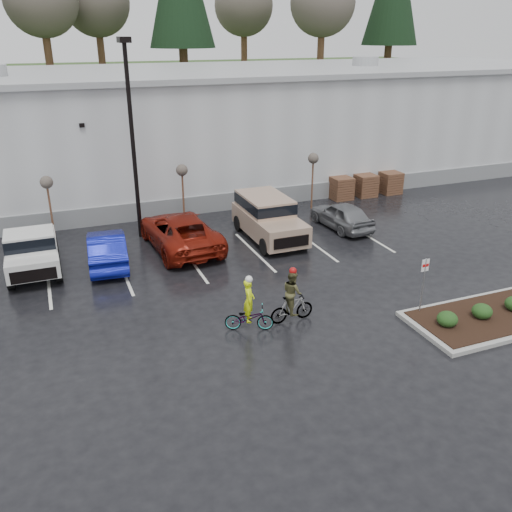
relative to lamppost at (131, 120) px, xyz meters
name	(u,v)px	position (x,y,z in m)	size (l,w,h in m)	color
ground	(328,338)	(4.00, -12.00, -5.69)	(120.00, 120.00, 0.00)	black
warehouse	(169,127)	(4.00, 9.99, -2.04)	(60.50, 15.50, 7.20)	silver
wooded_ridge	(118,99)	(4.00, 33.00, -2.69)	(80.00, 25.00, 6.00)	#28421B
lamppost	(131,120)	(0.00, 0.00, 0.00)	(0.50, 1.00, 9.22)	black
sapling_west	(47,186)	(-4.00, 1.00, -2.96)	(0.60, 0.60, 3.20)	#523121
sapling_mid	(182,173)	(2.50, 1.00, -2.96)	(0.60, 0.60, 3.20)	#523121
sapling_east	(313,161)	(10.00, 1.00, -2.96)	(0.60, 0.60, 3.20)	#523121
pallet_stack_a	(341,188)	(12.50, 2.00, -5.01)	(1.20, 1.20, 1.35)	#523121
pallet_stack_b	(365,185)	(14.20, 2.00, -5.01)	(1.20, 1.20, 1.35)	#523121
pallet_stack_c	(390,183)	(16.00, 2.00, -5.01)	(1.20, 1.20, 1.35)	#523121
shrub_a	(447,319)	(8.00, -13.00, -5.27)	(0.70, 0.70, 0.52)	#133615
shrub_b	(482,311)	(9.50, -13.00, -5.27)	(0.70, 0.70, 0.52)	#133615
fire_lane_sign	(424,280)	(7.80, -11.80, -4.28)	(0.30, 0.05, 2.20)	gray
pickup_white	(32,247)	(-4.97, -2.24, -4.71)	(2.10, 5.20, 1.96)	silver
car_blue	(107,249)	(-1.97, -2.99, -4.95)	(1.56, 4.48, 1.47)	navy
car_red	(180,231)	(1.47, -2.26, -4.86)	(2.74, 5.94, 1.65)	maroon
suv_tan	(269,219)	(5.78, -2.74, -4.66)	(2.20, 5.10, 2.06)	tan
car_grey	(342,215)	(9.88, -2.61, -4.99)	(1.64, 4.08, 1.39)	slate
cyclist_hivis	(249,313)	(1.75, -10.50, -5.05)	(1.76, 1.16, 2.02)	#3F3F44
cyclist_olive	(292,302)	(3.35, -10.50, -4.92)	(1.61, 0.78, 2.06)	#3F3F44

